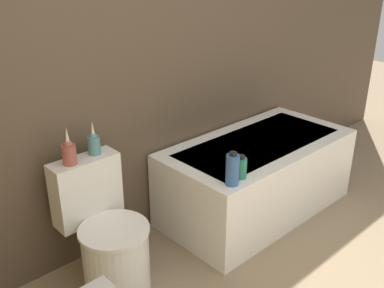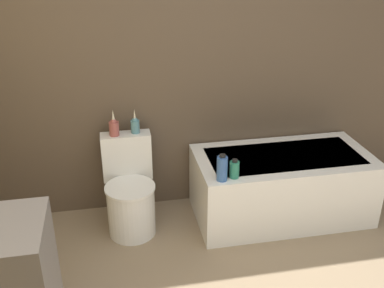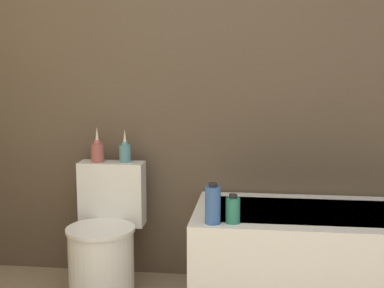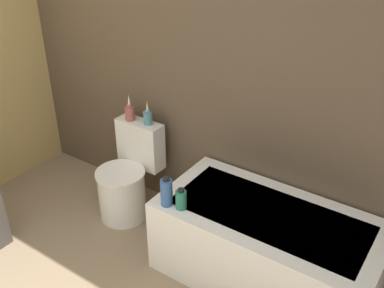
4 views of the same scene
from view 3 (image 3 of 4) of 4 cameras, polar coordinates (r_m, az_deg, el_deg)
wall_back_tiled at (r=3.29m, az=-0.36°, el=7.88°), size 6.40×0.06×2.60m
bathtub at (r=3.07m, az=14.04°, el=-11.91°), size 1.43×0.72×0.55m
toilet at (r=3.20m, az=-9.32°, el=-10.39°), size 0.39×0.53×0.75m
vase_gold at (r=3.26m, az=-10.06°, el=-0.64°), size 0.08×0.08×0.21m
vase_silver at (r=3.24m, az=-7.16°, el=-0.74°), size 0.07×0.07×0.20m
shampoo_bottle_tall at (r=2.67m, az=2.23°, el=-6.47°), size 0.08×0.08×0.21m
shampoo_bottle_short at (r=2.69m, az=4.38°, el=-7.01°), size 0.07×0.07×0.15m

